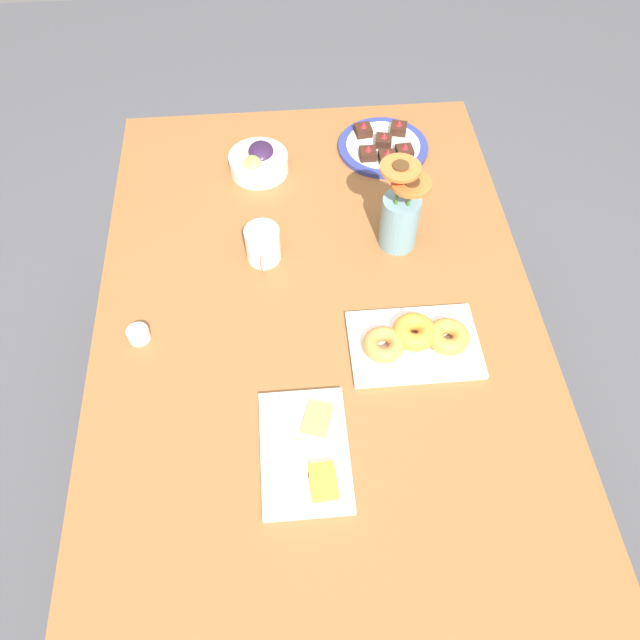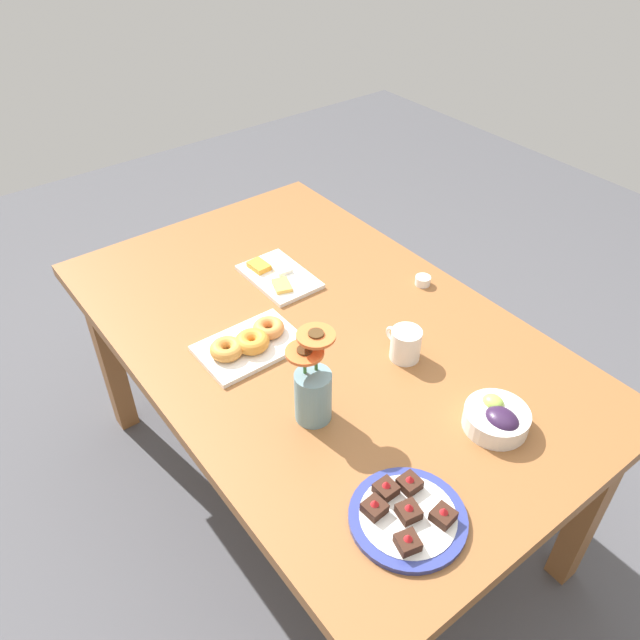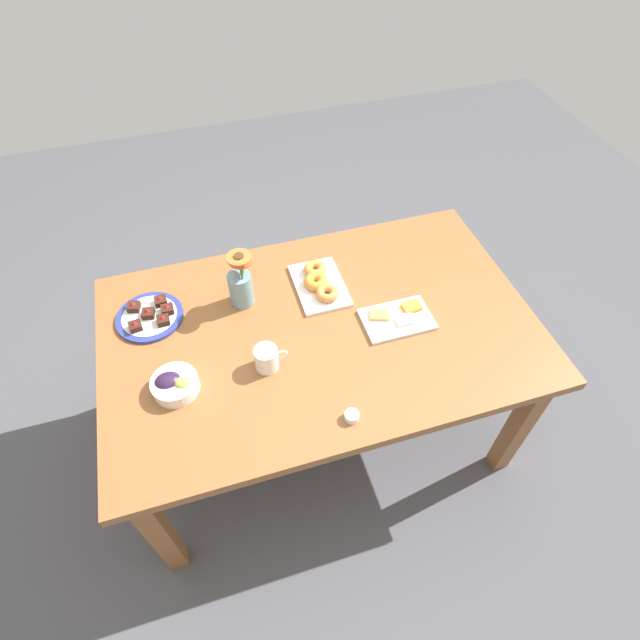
{
  "view_description": "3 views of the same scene",
  "coord_description": "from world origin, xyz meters",
  "px_view_note": "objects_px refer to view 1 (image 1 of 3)",
  "views": [
    {
      "loc": [
        0.78,
        -0.07,
        1.87
      ],
      "look_at": [
        0.0,
        0.0,
        0.78
      ],
      "focal_mm": 35.0,
      "sensor_mm": 36.0,
      "label": 1
    },
    {
      "loc": [
        -1.09,
        0.83,
        1.89
      ],
      "look_at": [
        0.0,
        0.0,
        0.78
      ],
      "focal_mm": 35.0,
      "sensor_mm": 36.0,
      "label": 2
    },
    {
      "loc": [
        -0.34,
        -1.13,
        2.17
      ],
      "look_at": [
        0.0,
        0.0,
        0.78
      ],
      "focal_mm": 28.0,
      "sensor_mm": 36.0,
      "label": 3
    }
  ],
  "objects_px": {
    "grape_bowl": "(259,162)",
    "dessert_plate": "(383,146)",
    "croissant_platter": "(415,340)",
    "jam_cup_honey": "(138,334)",
    "coffee_mug": "(263,244)",
    "cheese_platter": "(306,452)",
    "dining_table": "(320,352)",
    "flower_vase": "(400,217)"
  },
  "relations": [
    {
      "from": "dining_table",
      "to": "jam_cup_honey",
      "type": "distance_m",
      "value": 0.41
    },
    {
      "from": "croissant_platter",
      "to": "jam_cup_honey",
      "type": "bearing_deg",
      "value": -96.77
    },
    {
      "from": "dessert_plate",
      "to": "flower_vase",
      "type": "bearing_deg",
      "value": -2.83
    },
    {
      "from": "grape_bowl",
      "to": "dining_table",
      "type": "bearing_deg",
      "value": 12.33
    },
    {
      "from": "croissant_platter",
      "to": "flower_vase",
      "type": "height_order",
      "value": "flower_vase"
    },
    {
      "from": "cheese_platter",
      "to": "dessert_plate",
      "type": "xyz_separation_m",
      "value": [
        -0.89,
        0.28,
        0.0
      ]
    },
    {
      "from": "dining_table",
      "to": "jam_cup_honey",
      "type": "bearing_deg",
      "value": -91.93
    },
    {
      "from": "jam_cup_honey",
      "to": "dessert_plate",
      "type": "height_order",
      "value": "dessert_plate"
    },
    {
      "from": "dining_table",
      "to": "coffee_mug",
      "type": "distance_m",
      "value": 0.29
    },
    {
      "from": "grape_bowl",
      "to": "dessert_plate",
      "type": "bearing_deg",
      "value": 99.43
    },
    {
      "from": "dining_table",
      "to": "flower_vase",
      "type": "bearing_deg",
      "value": 139.71
    },
    {
      "from": "coffee_mug",
      "to": "croissant_platter",
      "type": "relative_size",
      "value": 0.42
    },
    {
      "from": "dining_table",
      "to": "croissant_platter",
      "type": "relative_size",
      "value": 5.71
    },
    {
      "from": "coffee_mug",
      "to": "cheese_platter",
      "type": "distance_m",
      "value": 0.52
    },
    {
      "from": "coffee_mug",
      "to": "dessert_plate",
      "type": "relative_size",
      "value": 0.47
    },
    {
      "from": "dining_table",
      "to": "cheese_platter",
      "type": "distance_m",
      "value": 0.31
    },
    {
      "from": "croissant_platter",
      "to": "dessert_plate",
      "type": "height_order",
      "value": "same"
    },
    {
      "from": "grape_bowl",
      "to": "cheese_platter",
      "type": "relative_size",
      "value": 0.6
    },
    {
      "from": "croissant_platter",
      "to": "flower_vase",
      "type": "relative_size",
      "value": 1.11
    },
    {
      "from": "coffee_mug",
      "to": "flower_vase",
      "type": "distance_m",
      "value": 0.33
    },
    {
      "from": "flower_vase",
      "to": "cheese_platter",
      "type": "bearing_deg",
      "value": -25.91
    },
    {
      "from": "dining_table",
      "to": "coffee_mug",
      "type": "height_order",
      "value": "coffee_mug"
    },
    {
      "from": "grape_bowl",
      "to": "croissant_platter",
      "type": "bearing_deg",
      "value": 28.05
    },
    {
      "from": "coffee_mug",
      "to": "cheese_platter",
      "type": "relative_size",
      "value": 0.45
    },
    {
      "from": "dining_table",
      "to": "grape_bowl",
      "type": "distance_m",
      "value": 0.57
    },
    {
      "from": "croissant_platter",
      "to": "dessert_plate",
      "type": "bearing_deg",
      "value": 177.74
    },
    {
      "from": "grape_bowl",
      "to": "croissant_platter",
      "type": "distance_m",
      "value": 0.68
    },
    {
      "from": "jam_cup_honey",
      "to": "dessert_plate",
      "type": "relative_size",
      "value": 0.19
    },
    {
      "from": "dessert_plate",
      "to": "croissant_platter",
      "type": "bearing_deg",
      "value": -2.26
    },
    {
      "from": "cheese_platter",
      "to": "dessert_plate",
      "type": "relative_size",
      "value": 1.04
    },
    {
      "from": "coffee_mug",
      "to": "flower_vase",
      "type": "relative_size",
      "value": 0.47
    },
    {
      "from": "coffee_mug",
      "to": "croissant_platter",
      "type": "distance_m",
      "value": 0.43
    },
    {
      "from": "dining_table",
      "to": "flower_vase",
      "type": "xyz_separation_m",
      "value": [
        -0.25,
        0.21,
        0.17
      ]
    },
    {
      "from": "cheese_platter",
      "to": "dessert_plate",
      "type": "distance_m",
      "value": 0.93
    },
    {
      "from": "cheese_platter",
      "to": "flower_vase",
      "type": "relative_size",
      "value": 1.03
    },
    {
      "from": "dessert_plate",
      "to": "flower_vase",
      "type": "height_order",
      "value": "flower_vase"
    },
    {
      "from": "coffee_mug",
      "to": "grape_bowl",
      "type": "distance_m",
      "value": 0.32
    },
    {
      "from": "jam_cup_honey",
      "to": "grape_bowl",
      "type": "bearing_deg",
      "value": 152.34
    },
    {
      "from": "dining_table",
      "to": "grape_bowl",
      "type": "bearing_deg",
      "value": -167.67
    },
    {
      "from": "croissant_platter",
      "to": "jam_cup_honey",
      "type": "distance_m",
      "value": 0.6
    },
    {
      "from": "cheese_platter",
      "to": "flower_vase",
      "type": "xyz_separation_m",
      "value": [
        -0.54,
        0.26,
        0.08
      ]
    },
    {
      "from": "dining_table",
      "to": "flower_vase",
      "type": "relative_size",
      "value": 6.35
    }
  ]
}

